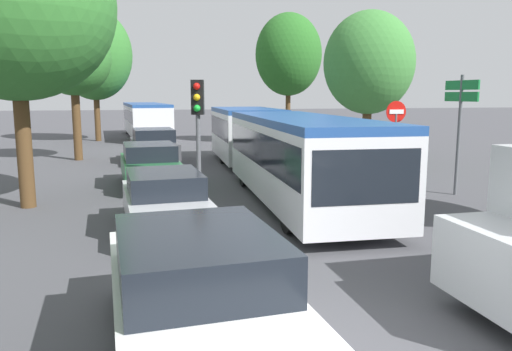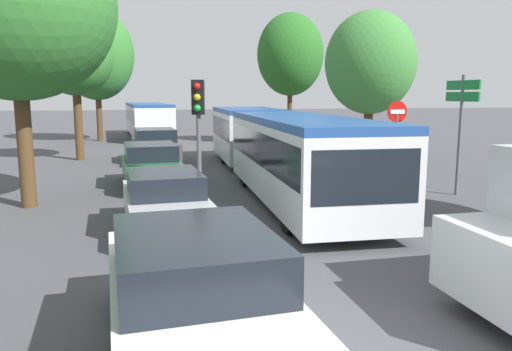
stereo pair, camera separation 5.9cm
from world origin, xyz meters
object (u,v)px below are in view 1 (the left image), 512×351
Objects in this scene: direction_sign_post at (460,110)px; tree_right_mid at (369,63)px; queued_car_silver at (165,201)px; no_entry_sign at (395,130)px; queued_car_green at (150,165)px; city_bus_rear at (146,118)px; queued_car_graphite at (154,145)px; queued_car_white at (197,294)px; tree_left_distant at (94,55)px; articulated_bus at (272,142)px; tree_right_far at (289,57)px; tree_left_mid at (14,4)px; tree_left_far at (75,61)px; traffic_light at (198,115)px.

direction_sign_post is 7.63m from tree_right_mid.
no_entry_sign reaches higher than queued_car_silver.
queued_car_green is (-0.19, 5.79, 0.04)m from queued_car_silver.
city_bus_rear reaches higher than queued_car_graphite.
tree_left_distant reaches higher than queued_car_white.
city_bus_rear is (-3.99, 20.18, -0.00)m from articulated_bus.
tree_right_far is at bearing -54.08° from queued_car_graphite.
tree_left_distant is 1.07× the size of tree_right_far.
queued_car_green is 18.63m from tree_left_distant.
queued_car_white is 1.24× the size of direction_sign_post.
city_bus_rear is 2.84× the size of queued_car_silver.
queued_car_silver is at bearing -43.54° from tree_left_mid.
tree_right_far reaches higher than queued_car_silver.
tree_left_far is (-3.36, 1.57, 3.78)m from queued_car_graphite.
tree_right_far is (8.78, 13.13, 4.59)m from queued_car_green.
tree_left_mid reaches higher than articulated_bus.
tree_left_far is at bearing -135.20° from articulated_bus.
queued_car_white is 11.34m from queued_car_green.
tree_right_far reaches higher than city_bus_rear.
tree_right_mid reaches higher than direction_sign_post.
queued_car_silver is 0.47× the size of tree_left_distant.
queued_car_graphite reaches higher than queued_car_silver.
traffic_light is (1.06, -23.63, 1.10)m from city_bus_rear.
queued_car_green is 1.49× the size of no_entry_sign.
direction_sign_post reaches higher than traffic_light.
queued_car_silver is 13.93m from tree_right_mid.
queued_car_white is 26.30m from tree_right_far.
tree_right_mid is at bearing -48.14° from queued_car_silver.
tree_right_far is (11.75, -4.61, -0.26)m from tree_left_distant.
tree_left_mid is 1.17× the size of tree_right_mid.
tree_left_mid reaches higher than no_entry_sign.
queued_car_white reaches higher than queued_car_silver.
tree_left_distant is at bearing 158.58° from tree_right_far.
no_entry_sign is at bearing -66.45° from queued_car_silver.
tree_left_mid reaches higher than city_bus_rear.
queued_car_graphite is 11.92m from tree_right_far.
city_bus_rear is 1.46× the size of tree_left_mid.
tree_right_mid is (1.66, 5.61, 2.51)m from no_entry_sign.
tree_left_far reaches higher than queued_car_silver.
no_entry_sign is at bearing -164.72° from city_bus_rear.
tree_left_distant reaches higher than traffic_light.
tree_right_far reaches higher than traffic_light.
city_bus_rear is 31.36m from queued_car_white.
tree_left_mid is at bearing -70.56° from articulated_bus.
traffic_light reaches higher than queued_car_graphite.
tree_left_distant reaches higher than tree_left_far.
queued_car_silver is 0.52× the size of tree_left_mid.
no_entry_sign is at bearing 68.64° from articulated_bus.
tree_left_distant is 18.79m from tree_right_mid.
tree_right_mid is 9.40m from tree_right_far.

